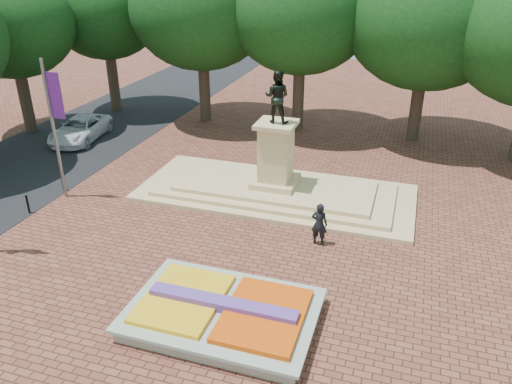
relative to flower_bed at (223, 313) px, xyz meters
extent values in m
plane|color=brown|center=(-1.03, 2.00, -0.38)|extent=(90.00, 90.00, 0.00)
cube|color=gray|center=(-0.03, 0.00, -0.15)|extent=(6.00, 4.00, 0.45)
cube|color=#ABB6A5|center=(-0.03, 0.00, 0.12)|extent=(6.30, 4.30, 0.12)
cube|color=#D94A0C|center=(1.42, 0.00, 0.25)|extent=(2.60, 3.40, 0.22)
cube|color=yellow|center=(-1.48, 0.00, 0.24)|extent=(2.60, 3.40, 0.18)
cube|color=#503694|center=(-0.03, 0.00, 0.34)|extent=(5.20, 0.55, 0.38)
cube|color=tan|center=(-1.03, 10.00, -0.28)|extent=(14.00, 6.00, 0.20)
cube|color=tan|center=(-1.03, 10.00, -0.08)|extent=(12.00, 5.00, 0.20)
cube|color=tan|center=(-1.03, 10.00, 0.12)|extent=(10.00, 4.00, 0.20)
cube|color=tan|center=(-1.03, 10.00, 0.37)|extent=(2.20, 2.20, 0.30)
cube|color=tan|center=(-1.03, 10.00, 1.92)|extent=(1.50, 1.50, 2.80)
cube|color=tan|center=(-1.03, 10.00, 3.42)|extent=(1.90, 1.90, 0.20)
imported|color=black|center=(-1.03, 10.00, 4.77)|extent=(1.22, 0.95, 2.50)
cylinder|color=#33251C|center=(-17.03, 20.00, 1.62)|extent=(0.80, 0.80, 4.00)
ellipsoid|color=black|center=(-17.03, 20.00, 6.32)|extent=(8.80, 8.80, 7.48)
cylinder|color=#33251C|center=(-9.03, 20.00, 1.62)|extent=(0.80, 0.80, 4.00)
ellipsoid|color=black|center=(-9.03, 20.00, 6.32)|extent=(8.80, 8.80, 7.48)
cylinder|color=#33251C|center=(-2.03, 20.00, 1.62)|extent=(0.80, 0.80, 4.00)
ellipsoid|color=black|center=(-2.03, 20.00, 6.32)|extent=(8.80, 8.80, 7.48)
cylinder|color=#33251C|center=(4.97, 20.00, 1.62)|extent=(0.80, 0.80, 4.00)
ellipsoid|color=black|center=(4.97, 20.00, 6.32)|extent=(8.80, 8.80, 7.48)
cylinder|color=#33251C|center=(-20.53, 15.00, 1.54)|extent=(0.80, 0.80, 3.84)
ellipsoid|color=black|center=(-20.53, 15.00, 6.03)|extent=(8.40, 8.40, 7.14)
cylinder|color=slate|center=(-11.23, 6.50, 3.12)|extent=(0.16, 0.16, 7.00)
cube|color=#581B70|center=(-10.78, 6.50, 4.92)|extent=(0.70, 0.04, 2.20)
cylinder|color=black|center=(-11.73, 4.40, 0.07)|extent=(0.10, 0.10, 0.90)
sphere|color=black|center=(-11.73, 4.40, 0.54)|extent=(0.12, 0.12, 0.12)
cylinder|color=black|center=(-11.73, 7.00, 0.07)|extent=(0.10, 0.10, 0.90)
sphere|color=black|center=(-11.73, 7.00, 0.54)|extent=(0.12, 0.12, 0.12)
imported|color=silver|center=(-15.60, 13.99, 0.37)|extent=(3.26, 5.69, 1.49)
imported|color=black|center=(2.05, 5.96, 0.59)|extent=(0.73, 0.50, 1.93)
camera|label=1|loc=(5.15, -12.38, 11.05)|focal=35.00mm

